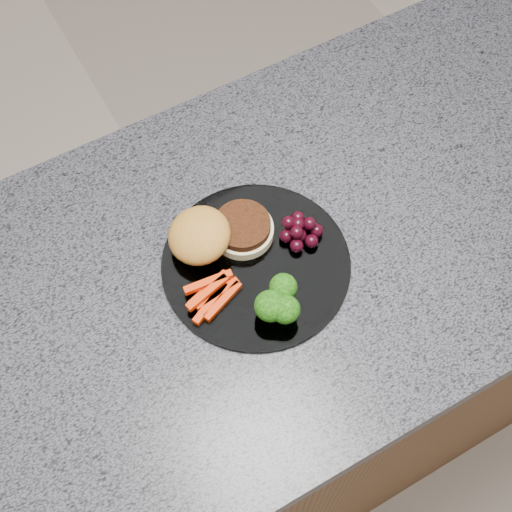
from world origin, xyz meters
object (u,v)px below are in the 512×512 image
at_px(plate, 256,264).
at_px(grape_bunch, 300,230).
at_px(island_cabinet, 298,350).
at_px(burger, 215,235).

distance_m(plate, grape_bunch, 0.08).
bearing_deg(plate, grape_bunch, 6.46).
bearing_deg(island_cabinet, burger, 160.11).
distance_m(plate, burger, 0.07).
relative_size(island_cabinet, plate, 4.62).
xyz_separation_m(burger, grape_bunch, (0.11, -0.05, -0.00)).
bearing_deg(plate, burger, 119.89).
height_order(island_cabinet, burger, burger).
xyz_separation_m(island_cabinet, plate, (-0.10, -0.01, 0.47)).
bearing_deg(island_cabinet, plate, -175.37).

